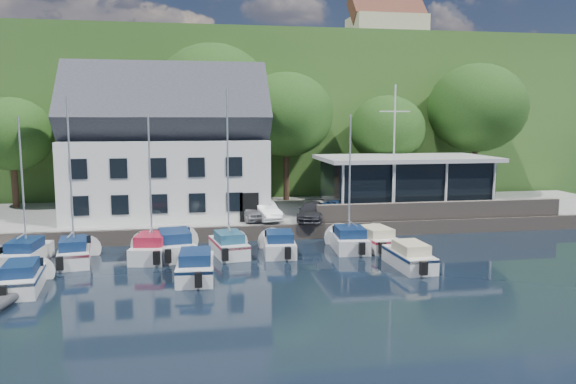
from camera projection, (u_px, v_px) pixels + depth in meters
name	position (u px, v px, depth m)	size (l,w,h in m)	color
ground	(309.00, 289.00, 26.57)	(180.00, 180.00, 0.00)	black
quay	(262.00, 216.00, 43.59)	(60.00, 13.00, 1.00)	#979892
quay_face	(274.00, 232.00, 37.25)	(60.00, 0.30, 1.00)	#6C5F56
hillside	(225.00, 118.00, 86.06)	(160.00, 75.00, 16.00)	#274C1C
field_patch	(269.00, 69.00, 94.16)	(50.00, 30.00, 0.30)	#5A6331
farmhouse	(386.00, 31.00, 78.44)	(10.40, 7.00, 8.20)	beige
harbor_building	(168.00, 155.00, 40.79)	(14.40, 8.20, 8.70)	silver
club_pavilion	(404.00, 183.00, 43.66)	(13.20, 7.20, 4.10)	black
seawall	(442.00, 210.00, 39.53)	(18.00, 0.50, 1.20)	#6C5F56
car_silver	(250.00, 210.00, 39.04)	(1.55, 3.85, 1.31)	#A4A4A8
car_white	(265.00, 211.00, 38.96)	(1.37, 3.92, 1.29)	silver
car_dgrey	(311.00, 211.00, 38.95)	(1.72, 4.22, 1.22)	#2A292E
car_blue	(342.00, 208.00, 40.22)	(1.43, 3.61, 1.24)	#2F5891
flagpole	(394.00, 151.00, 39.79)	(2.25, 0.20, 9.38)	silver
tree_0	(13.00, 153.00, 43.81)	(6.34, 6.34, 8.66)	#113610
tree_1	(114.00, 143.00, 45.00)	(7.42, 7.42, 10.14)	#113610
tree_2	(213.00, 124.00, 46.18)	(9.57, 9.57, 13.08)	#113610
tree_3	(286.00, 137.00, 47.87)	(7.99, 7.99, 10.92)	#113610
tree_4	(387.00, 147.00, 48.95)	(6.59, 6.59, 9.01)	#113610
tree_5	(476.00, 131.00, 49.81)	(8.64, 8.64, 11.81)	#113610
boat_r1_0	(22.00, 186.00, 30.65)	(1.86, 6.03, 8.71)	silver
boat_r1_1	(71.00, 185.00, 30.83)	(1.79, 5.63, 8.80)	silver
boat_r1_2	(150.00, 180.00, 31.71)	(2.06, 5.52, 9.15)	silver
boat_r1_3	(175.00, 242.00, 33.07)	(2.20, 6.58, 1.54)	silver
boat_r1_4	(228.00, 182.00, 32.60)	(1.82, 5.28, 8.75)	silver
boat_r1_5	(279.00, 242.00, 33.48)	(1.97, 5.36, 1.38)	silver
boat_r1_6	(350.00, 178.00, 34.04)	(2.11, 5.61, 8.83)	silver
boat_r1_7	(375.00, 237.00, 34.95)	(1.91, 5.74, 1.37)	silver
boat_r2_0	(23.00, 275.00, 26.44)	(1.79, 5.80, 1.39)	silver
boat_r2_2	(195.00, 264.00, 28.37)	(1.97, 5.86, 1.46)	silver
boat_r2_4	(409.00, 255.00, 30.36)	(1.79, 5.62, 1.43)	silver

